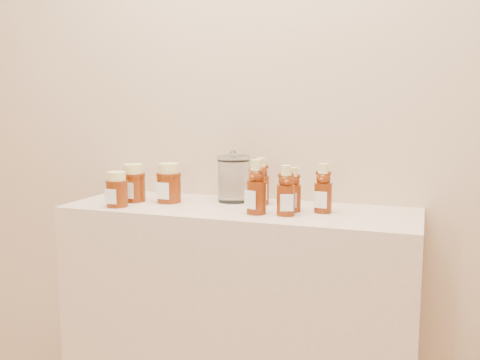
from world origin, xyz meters
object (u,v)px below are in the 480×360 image
at_px(bear_bottle_front_left, 257,183).
at_px(glass_canister, 233,177).
at_px(display_table, 239,333).
at_px(bear_bottle_back_left, 261,178).
at_px(honey_jar_left, 134,183).

height_order(bear_bottle_front_left, glass_canister, bear_bottle_front_left).
xyz_separation_m(display_table, bear_bottle_back_left, (0.05, 0.09, 0.54)).
bearing_deg(honey_jar_left, display_table, 5.04).
bearing_deg(display_table, honey_jar_left, -177.84).
relative_size(bear_bottle_front_left, honey_jar_left, 1.46).
xyz_separation_m(honey_jar_left, glass_canister, (0.34, 0.12, 0.02)).
bearing_deg(bear_bottle_back_left, bear_bottle_front_left, -96.16).
height_order(display_table, glass_canister, glass_canister).
relative_size(bear_bottle_back_left, bear_bottle_front_left, 0.94).
relative_size(display_table, bear_bottle_front_left, 6.06).
bearing_deg(honey_jar_left, glass_canister, 21.60).
xyz_separation_m(display_table, glass_canister, (-0.06, 0.10, 0.54)).
distance_m(bear_bottle_front_left, honey_jar_left, 0.49).
bearing_deg(honey_jar_left, bear_bottle_back_left, 15.80).
relative_size(display_table, honey_jar_left, 8.83).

